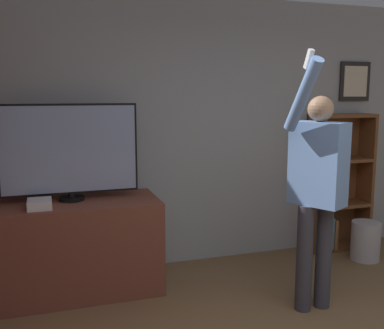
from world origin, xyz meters
TOP-DOWN VIEW (x-y plane):
  - wall_back at (0.01, 2.88)m, footprint 6.21×0.09m
  - tv_ledge at (-1.31, 2.44)m, footprint 1.48×0.68m
  - television at (-1.31, 2.49)m, footprint 1.16×0.22m
  - game_console at (-1.57, 2.28)m, footprint 0.19×0.22m
  - bookshelf at (1.52, 2.70)m, footprint 0.72×0.28m
  - person at (0.52, 1.52)m, footprint 0.56×0.57m
  - waste_bin at (1.66, 2.29)m, footprint 0.30×0.30m

SIDE VIEW (x-z plane):
  - waste_bin at x=1.66m, z-range 0.00..0.41m
  - tv_ledge at x=-1.31m, z-range 0.00..0.82m
  - bookshelf at x=1.52m, z-range -0.03..1.50m
  - game_console at x=-1.57m, z-range 0.82..0.90m
  - person at x=0.52m, z-range 0.02..2.08m
  - television at x=-1.31m, z-range 0.84..1.68m
  - wall_back at x=0.01m, z-range 0.00..2.70m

